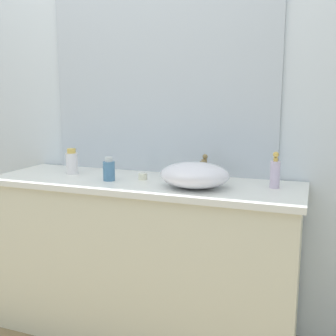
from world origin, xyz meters
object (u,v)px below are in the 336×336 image
(candle_jar, at_px, (143,176))
(soap_dispenser, at_px, (275,173))
(sink_basin, at_px, (195,175))
(lotion_bottle, at_px, (72,162))
(perfume_bottle, at_px, (109,170))

(candle_jar, bearing_deg, soap_dispenser, 3.07)
(soap_dispenser, height_order, candle_jar, soap_dispenser)
(sink_basin, xyz_separation_m, lotion_bottle, (-0.76, 0.10, 0.01))
(sink_basin, xyz_separation_m, candle_jar, (-0.31, 0.09, -0.04))
(soap_dispenser, distance_m, lotion_bottle, 1.13)
(soap_dispenser, relative_size, lotion_bottle, 1.22)
(lotion_bottle, height_order, perfume_bottle, lotion_bottle)
(lotion_bottle, height_order, candle_jar, lotion_bottle)
(lotion_bottle, xyz_separation_m, candle_jar, (0.45, -0.01, -0.05))
(lotion_bottle, relative_size, candle_jar, 3.13)
(perfume_bottle, bearing_deg, sink_basin, -0.07)
(sink_basin, relative_size, perfume_bottle, 2.73)
(perfume_bottle, xyz_separation_m, candle_jar, (0.16, 0.09, -0.04))
(perfume_bottle, bearing_deg, candle_jar, 28.61)
(perfume_bottle, height_order, candle_jar, perfume_bottle)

